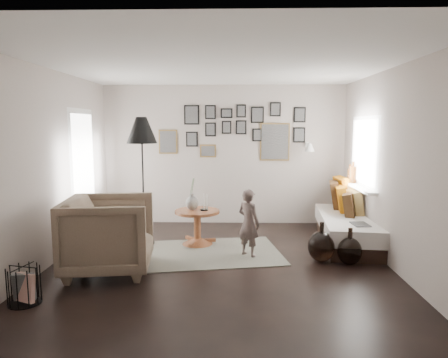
{
  "coord_description": "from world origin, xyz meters",
  "views": [
    {
      "loc": [
        0.19,
        -5.1,
        1.85
      ],
      "look_at": [
        0.05,
        0.5,
        1.1
      ],
      "focal_mm": 32.0,
      "sensor_mm": 36.0,
      "label": 1
    }
  ],
  "objects_px": {
    "daybed": "(347,223)",
    "child": "(249,223)",
    "floor_lamp": "(142,135)",
    "vase": "(192,200)",
    "demijohn_small": "(349,251)",
    "armchair": "(109,234)",
    "demijohn_large": "(321,246)",
    "magazine_basket": "(24,285)",
    "pedestal_table": "(197,229)"
  },
  "relations": [
    {
      "from": "daybed",
      "to": "child",
      "type": "bearing_deg",
      "value": -149.4
    },
    {
      "from": "floor_lamp",
      "to": "vase",
      "type": "bearing_deg",
      "value": 2.25
    },
    {
      "from": "daybed",
      "to": "demijohn_small",
      "type": "distance_m",
      "value": 1.1
    },
    {
      "from": "armchair",
      "to": "demijohn_small",
      "type": "bearing_deg",
      "value": -91.15
    },
    {
      "from": "daybed",
      "to": "child",
      "type": "xyz_separation_m",
      "value": [
        -1.6,
        -0.74,
        0.17
      ]
    },
    {
      "from": "daybed",
      "to": "demijohn_large",
      "type": "height_order",
      "value": "daybed"
    },
    {
      "from": "demijohn_small",
      "to": "vase",
      "type": "bearing_deg",
      "value": 158.22
    },
    {
      "from": "armchair",
      "to": "demijohn_small",
      "type": "xyz_separation_m",
      "value": [
        3.13,
        0.33,
        -0.3
      ]
    },
    {
      "from": "floor_lamp",
      "to": "demijohn_small",
      "type": "relative_size",
      "value": 3.96
    },
    {
      "from": "floor_lamp",
      "to": "demijohn_small",
      "type": "bearing_deg",
      "value": -16.05
    },
    {
      "from": "armchair",
      "to": "magazine_basket",
      "type": "xyz_separation_m",
      "value": [
        -0.61,
        -0.95,
        -0.29
      ]
    },
    {
      "from": "armchair",
      "to": "magazine_basket",
      "type": "distance_m",
      "value": 1.16
    },
    {
      "from": "pedestal_table",
      "to": "vase",
      "type": "distance_m",
      "value": 0.45
    },
    {
      "from": "vase",
      "to": "armchair",
      "type": "height_order",
      "value": "vase"
    },
    {
      "from": "vase",
      "to": "armchair",
      "type": "xyz_separation_m",
      "value": [
        -0.93,
        -1.2,
        -0.22
      ]
    },
    {
      "from": "child",
      "to": "vase",
      "type": "bearing_deg",
      "value": 7.22
    },
    {
      "from": "armchair",
      "to": "magazine_basket",
      "type": "height_order",
      "value": "armchair"
    },
    {
      "from": "floor_lamp",
      "to": "child",
      "type": "xyz_separation_m",
      "value": [
        1.61,
        -0.53,
        -1.22
      ]
    },
    {
      "from": "magazine_basket",
      "to": "child",
      "type": "bearing_deg",
      "value": 33.61
    },
    {
      "from": "armchair",
      "to": "child",
      "type": "height_order",
      "value": "armchair"
    },
    {
      "from": "pedestal_table",
      "to": "armchair",
      "type": "xyz_separation_m",
      "value": [
        -1.01,
        -1.18,
        0.23
      ]
    },
    {
      "from": "vase",
      "to": "daybed",
      "type": "xyz_separation_m",
      "value": [
        2.46,
        0.18,
        -0.39
      ]
    },
    {
      "from": "floor_lamp",
      "to": "daybed",
      "type": "bearing_deg",
      "value": 3.82
    },
    {
      "from": "armchair",
      "to": "demijohn_large",
      "type": "xyz_separation_m",
      "value": [
        2.78,
        0.45,
        -0.27
      ]
    },
    {
      "from": "magazine_basket",
      "to": "demijohn_large",
      "type": "xyz_separation_m",
      "value": [
        3.39,
        1.39,
        0.02
      ]
    },
    {
      "from": "demijohn_small",
      "to": "child",
      "type": "bearing_deg",
      "value": 166.47
    },
    {
      "from": "armchair",
      "to": "child",
      "type": "xyz_separation_m",
      "value": [
        1.79,
        0.65,
        -0.0
      ]
    },
    {
      "from": "vase",
      "to": "demijohn_large",
      "type": "xyz_separation_m",
      "value": [
        1.85,
        -0.76,
        -0.49
      ]
    },
    {
      "from": "armchair",
      "to": "daybed",
      "type": "bearing_deg",
      "value": -74.81
    },
    {
      "from": "floor_lamp",
      "to": "child",
      "type": "height_order",
      "value": "floor_lamp"
    },
    {
      "from": "magazine_basket",
      "to": "daybed",
      "type": "bearing_deg",
      "value": 30.28
    },
    {
      "from": "floor_lamp",
      "to": "magazine_basket",
      "type": "bearing_deg",
      "value": -110.39
    },
    {
      "from": "pedestal_table",
      "to": "magazine_basket",
      "type": "bearing_deg",
      "value": -127.24
    },
    {
      "from": "daybed",
      "to": "pedestal_table",
      "type": "bearing_deg",
      "value": -169.32
    },
    {
      "from": "magazine_basket",
      "to": "armchair",
      "type": "bearing_deg",
      "value": 57.08
    },
    {
      "from": "demijohn_large",
      "to": "demijohn_small",
      "type": "bearing_deg",
      "value": -18.92
    },
    {
      "from": "vase",
      "to": "demijohn_small",
      "type": "distance_m",
      "value": 2.42
    },
    {
      "from": "armchair",
      "to": "magazine_basket",
      "type": "relative_size",
      "value": 2.68
    },
    {
      "from": "demijohn_small",
      "to": "child",
      "type": "distance_m",
      "value": 1.41
    },
    {
      "from": "demijohn_large",
      "to": "demijohn_small",
      "type": "xyz_separation_m",
      "value": [
        0.35,
        -0.12,
        -0.02
      ]
    },
    {
      "from": "floor_lamp",
      "to": "demijohn_small",
      "type": "distance_m",
      "value": 3.42
    },
    {
      "from": "pedestal_table",
      "to": "demijohn_small",
      "type": "distance_m",
      "value": 2.29
    },
    {
      "from": "demijohn_small",
      "to": "pedestal_table",
      "type": "bearing_deg",
      "value": 157.94
    },
    {
      "from": "daybed",
      "to": "child",
      "type": "height_order",
      "value": "child"
    },
    {
      "from": "magazine_basket",
      "to": "child",
      "type": "xyz_separation_m",
      "value": [
        2.4,
        1.59,
        0.29
      ]
    },
    {
      "from": "pedestal_table",
      "to": "demijohn_large",
      "type": "relative_size",
      "value": 1.27
    },
    {
      "from": "vase",
      "to": "demijohn_large",
      "type": "relative_size",
      "value": 0.91
    },
    {
      "from": "magazine_basket",
      "to": "child",
      "type": "relative_size",
      "value": 0.41
    },
    {
      "from": "daybed",
      "to": "magazine_basket",
      "type": "bearing_deg",
      "value": -143.95
    },
    {
      "from": "daybed",
      "to": "demijohn_small",
      "type": "bearing_deg",
      "value": -98.08
    }
  ]
}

